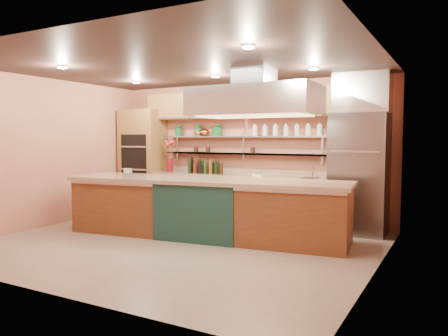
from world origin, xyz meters
The scene contains 21 objects.
floor centered at (0.00, 0.00, -0.01)m, with size 6.00×5.00×0.02m, color gray.
ceiling centered at (0.00, 0.00, 2.80)m, with size 6.00×5.00×0.02m, color black.
wall_back centered at (0.00, 2.50, 1.40)m, with size 6.00×0.04×2.80m, color #B56E55.
wall_front centered at (0.00, -2.50, 1.40)m, with size 6.00×0.04×2.80m, color #B56E55.
wall_left centered at (-3.00, 0.00, 1.40)m, with size 0.04×5.00×2.80m, color #B56E55.
wall_right centered at (3.00, 0.00, 1.40)m, with size 0.04×5.00×2.80m, color #B56E55.
oven_stack centered at (-2.45, 2.18, 1.15)m, with size 0.95×0.64×2.30m, color olive.
refrigerator centered at (2.35, 2.14, 1.05)m, with size 0.95×0.72×2.10m, color slate.
back_counter centered at (-0.05, 2.20, 0.47)m, with size 3.84×0.64×0.93m, color tan.
wall_shelf_lower centered at (-0.05, 2.37, 1.35)m, with size 3.60×0.26×0.03m, color silver.
wall_shelf_upper centered at (-0.05, 2.37, 1.70)m, with size 3.60×0.26×0.03m, color silver.
upper_cabinets centered at (0.00, 2.32, 2.35)m, with size 4.60×0.36×0.55m, color olive.
range_hood centered at (1.03, 0.63, 2.25)m, with size 2.00×1.00×0.45m, color silver.
ceiling_downlights centered at (0.00, 0.20, 2.77)m, with size 4.00×2.80×0.02m, color #FFE5A5.
island centered at (0.13, 0.63, 0.49)m, with size 4.74×1.03×0.99m, color brown.
flower_vase centered at (-1.69, 2.15, 1.07)m, with size 0.16×0.16×0.28m, color #600E13.
oil_bottle_cluster centered at (-0.76, 2.15, 1.07)m, with size 0.89×0.25×0.29m, color black.
kitchen_scale centered at (0.42, 2.15, 0.98)m, with size 0.17×0.13×0.10m, color white.
bar_faucet centered at (1.49, 2.25, 1.04)m, with size 0.03×0.03×0.21m, color white.
copper_kettle centered at (-0.92, 2.37, 1.79)m, with size 0.19×0.19×0.16m, color #D26930.
green_canister centered at (-0.65, 2.37, 1.80)m, with size 0.15×0.15×0.17m, color #114F24.
Camera 1 is at (3.90, -5.63, 1.68)m, focal length 35.00 mm.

